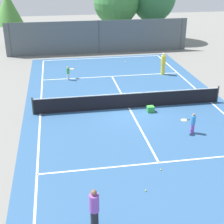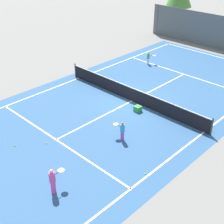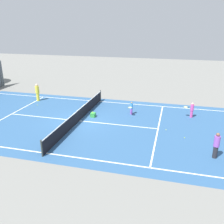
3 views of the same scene
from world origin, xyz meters
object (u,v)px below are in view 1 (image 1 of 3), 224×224
Objects in this scene: player_4 at (163,63)px; player_1 at (192,123)px; player_0 at (68,73)px; tennis_ball_3 at (146,191)px; tennis_ball_4 at (161,170)px; player_3 at (94,209)px; tennis_ball_2 at (148,78)px; tennis_ball_1 at (54,81)px; tennis_ball_5 at (126,61)px; ball_crate at (151,109)px.

player_1 is at bearing -98.82° from player_4.
player_0 is at bearing 121.24° from player_1.
tennis_ball_3 is 1.00× the size of tennis_ball_4.
player_3 reaches higher than tennis_ball_2.
player_3 reaches higher than tennis_ball_1.
tennis_ball_4 is at bearing -70.92° from tennis_ball_1.
player_4 reaches higher than player_0.
tennis_ball_1 is 1.00× the size of tennis_ball_3.
tennis_ball_4 is (3.38, -13.16, -0.54)m from player_0.
tennis_ball_5 is (-0.62, 14.30, -0.57)m from player_1.
player_0 is 0.61× the size of player_4.
ball_crate is 7.88m from tennis_ball_3.
tennis_ball_5 is (5.39, 20.45, -0.79)m from player_3.
tennis_ball_2 is (-1.43, -0.73, -0.88)m from player_4.
player_0 is 16.44× the size of tennis_ball_3.
player_1 is 2.70× the size of ball_crate.
tennis_ball_5 is at bearing 83.23° from tennis_ball_4.
ball_crate is at bearing -56.28° from player_0.
tennis_ball_3 is (2.33, -14.48, -0.54)m from player_0.
player_4 is at bearing 64.97° from player_3.
player_4 is 27.04× the size of tennis_ball_2.
tennis_ball_2 is at bearing 89.16° from player_1.
tennis_ball_3 is 1.00× the size of tennis_ball_5.
tennis_ball_2 and tennis_ball_4 have the same top height.
player_3 is 2.93m from tennis_ball_3.
player_1 is 12.20m from tennis_ball_1.
player_4 is 27.04× the size of tennis_ball_3.
player_1 is 4.18m from tennis_ball_4.
player_4 is at bearing 72.16° from tennis_ball_4.
player_4 is 27.04× the size of tennis_ball_5.
player_4 is 4.83m from tennis_ball_5.
ball_crate reaches higher than tennis_ball_5.
player_0 is 16.44× the size of tennis_ball_1.
player_4 reaches higher than tennis_ball_4.
tennis_ball_5 is (-2.19, 4.22, -0.88)m from player_4.
player_3 is at bearing -137.88° from tennis_ball_4.
tennis_ball_5 is at bearing 80.58° from tennis_ball_3.
player_3 is 24.47× the size of tennis_ball_5.
player_4 reaches higher than tennis_ball_1.
tennis_ball_2 is 5.01m from tennis_ball_5.
player_0 is 7.64m from player_4.
ball_crate is at bearing 72.97° from tennis_ball_3.
tennis_ball_2 is at bearing 76.01° from ball_crate.
tennis_ball_2 is 1.00× the size of tennis_ball_4.
tennis_ball_3 is at bearing -105.66° from tennis_ball_2.
tennis_ball_1 is at bearing -145.86° from tennis_ball_5.
tennis_ball_2 is (7.33, -0.50, 0.00)m from tennis_ball_1.
tennis_ball_3 is (3.45, -14.32, 0.00)m from tennis_ball_1.
player_3 is at bearing -89.79° from player_0.
tennis_ball_5 is at bearing 85.89° from ball_crate.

